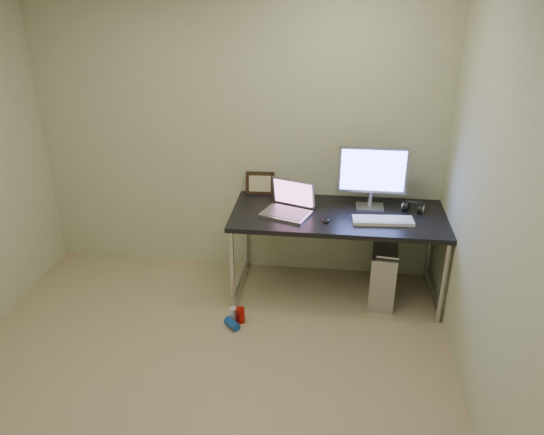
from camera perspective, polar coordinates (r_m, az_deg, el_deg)
The scene contains 18 objects.
floor at distance 3.70m, azimuth -8.29°, elevation -18.63°, with size 3.50×3.50×0.00m, color tan.
wall_back at distance 4.57m, azimuth -3.77°, elevation 8.69°, with size 3.50×0.02×2.50m, color beige.
wall_right at distance 3.02m, azimuth 24.15°, elevation -2.69°, with size 0.02×3.50×2.50m, color beige.
desk at distance 4.35m, azimuth 7.10°, elevation -0.44°, with size 1.73×0.76×0.75m.
tower_computer at distance 4.54m, azimuth 11.86°, elevation -5.91°, with size 0.25×0.48×0.51m.
cable_a at distance 4.79m, azimuth 11.12°, elevation -1.94°, with size 0.01×0.01×0.70m, color black.
cable_b at distance 4.79m, azimuth 12.19°, elevation -2.32°, with size 0.01×0.01×0.72m, color black.
can_red at distance 4.27m, azimuth -3.42°, elevation -10.45°, with size 0.07×0.07×0.13m, color #B00F08.
can_white at distance 4.30m, azimuth -4.21°, elevation -10.31°, with size 0.06×0.06×0.11m, color silver.
can_blue at distance 4.23m, azimuth -4.32°, elevation -11.33°, with size 0.07×0.07×0.13m, color #154AA8.
laptop at distance 4.28m, azimuth 1.82°, elevation 1.28°, with size 0.45×0.41×0.26m.
monitor at distance 4.35m, azimuth 10.77°, elevation 4.75°, with size 0.56×0.16×0.53m.
keyboard at distance 4.22m, azimuth 11.84°, elevation -0.33°, with size 0.47×0.15×0.03m, color white.
mouse_right at distance 4.24m, azimuth 14.46°, elevation -0.41°, with size 0.07×0.12×0.04m, color black.
mouse_left at distance 4.17m, azimuth 5.85°, elevation -0.18°, with size 0.06×0.10×0.03m, color black.
headphones at distance 4.46m, azimuth 14.94°, elevation 1.00°, with size 0.19×0.11×0.11m.
picture_frame at distance 4.63m, azimuth -1.30°, elevation 3.72°, with size 0.25×0.03×0.20m, color black.
webcam at distance 4.52m, azimuth 2.61°, elevation 2.92°, with size 0.04×0.03×0.12m.
Camera 1 is at (0.81, -2.55, 2.55)m, focal length 35.00 mm.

